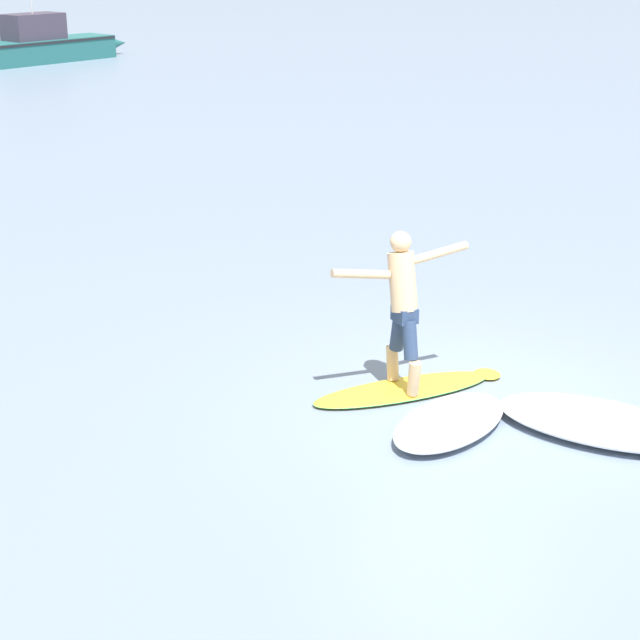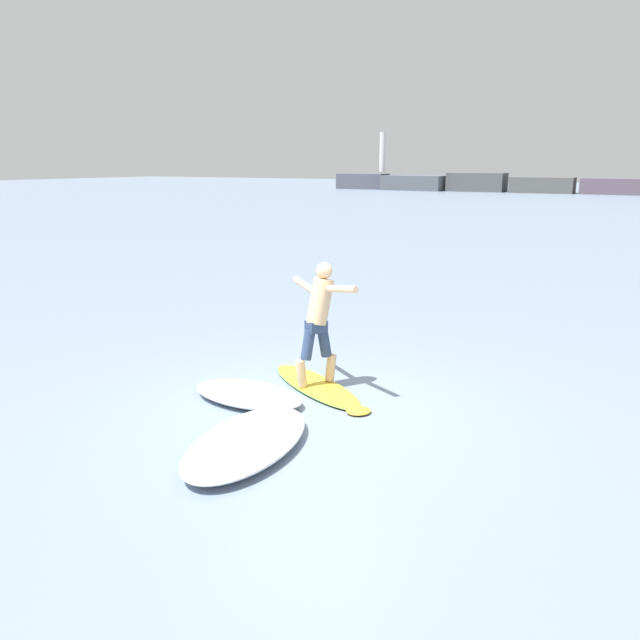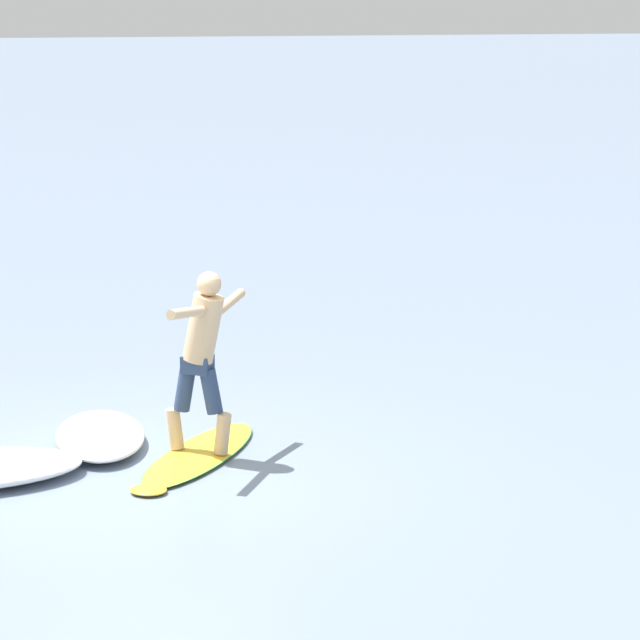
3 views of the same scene
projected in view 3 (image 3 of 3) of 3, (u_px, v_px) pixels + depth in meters
The scene contains 4 objects.
ground_plane at pixel (141, 469), 13.65m from camera, with size 200.00×200.00×0.00m, color slate.
surfboard at pixel (197, 455), 13.95m from camera, with size 2.19×1.58×0.20m.
surfer at pixel (202, 347), 13.74m from camera, with size 1.43×0.87×1.70m.
wave_foam_at_tail at pixel (100, 435), 14.33m from camera, with size 1.61×0.85×0.20m.
Camera 3 is at (13.09, -0.75, 4.35)m, focal length 85.00 mm.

